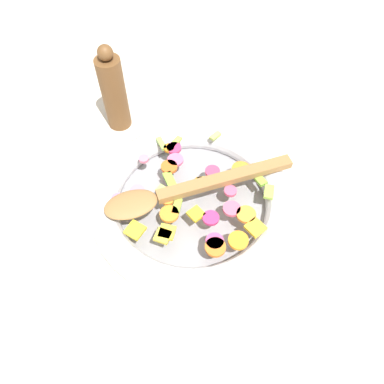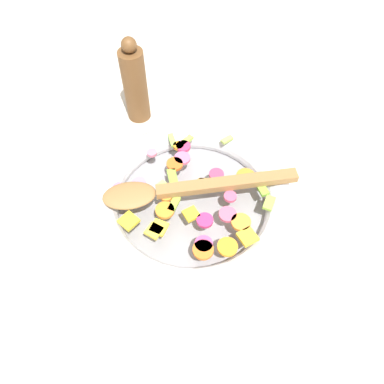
# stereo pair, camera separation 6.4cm
# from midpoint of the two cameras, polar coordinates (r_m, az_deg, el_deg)

# --- Properties ---
(ground_plane) EXTENTS (4.00, 4.00, 0.00)m
(ground_plane) POSITION_cam_midpoint_polar(r_m,az_deg,el_deg) (0.69, 2.68, -2.59)
(ground_plane) COLOR beige
(skillet) EXTENTS (0.36, 0.36, 0.05)m
(skillet) POSITION_cam_midpoint_polar(r_m,az_deg,el_deg) (0.67, 2.76, -1.57)
(skillet) COLOR gray
(skillet) RESTS_ON ground_plane
(chopped_vegetables) EXTENTS (0.27, 0.28, 0.01)m
(chopped_vegetables) POSITION_cam_midpoint_polar(r_m,az_deg,el_deg) (0.63, 3.48, -1.05)
(chopped_vegetables) COLOR orange
(chopped_vegetables) RESTS_ON skillet
(wooden_spoon) EXTENTS (0.34, 0.07, 0.01)m
(wooden_spoon) POSITION_cam_midpoint_polar(r_m,az_deg,el_deg) (0.63, 1.15, 0.25)
(wooden_spoon) COLOR olive
(wooden_spoon) RESTS_ON chopped_vegetables
(pepper_mill) EXTENTS (0.05, 0.05, 0.19)m
(pepper_mill) POSITION_cam_midpoint_polar(r_m,az_deg,el_deg) (0.79, -6.32, 15.91)
(pepper_mill) COLOR brown
(pepper_mill) RESTS_ON ground_plane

